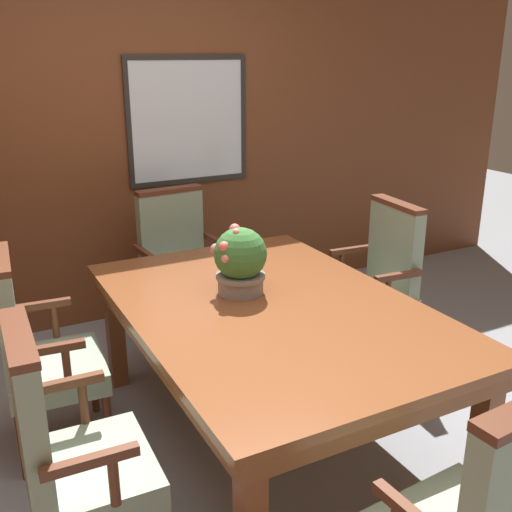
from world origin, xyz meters
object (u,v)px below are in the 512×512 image
chair_right_far (378,278)px  potted_plant (240,261)px  chair_left_near (66,448)px  dining_table (270,321)px  chair_head_far (179,260)px  chair_left_far (36,348)px

chair_right_far → potted_plant: potted_plant is taller
chair_left_near → potted_plant: bearing=-56.8°
chair_right_far → chair_left_near: 2.22m
chair_left_near → potted_plant: potted_plant is taller
dining_table → chair_left_near: size_ratio=1.89×
chair_head_far → chair_left_near: size_ratio=1.00×
chair_left_near → chair_left_far: bearing=-0.1°
chair_right_far → chair_left_far: 2.03m
chair_right_far → chair_left_far: same height
chair_head_far → chair_left_far: 1.37m
chair_head_far → chair_left_near: same height
dining_table → chair_left_near: chair_left_near is taller
dining_table → potted_plant: bearing=106.4°
chair_right_far → chair_left_far: bearing=-85.7°
chair_left_far → chair_left_near: bearing=-177.3°
dining_table → chair_left_far: bearing=157.0°
dining_table → potted_plant: (-0.06, 0.20, 0.26)m
chair_left_far → potted_plant: size_ratio=2.96×
dining_table → chair_left_far: size_ratio=1.89×
chair_right_far → potted_plant: size_ratio=2.96×
chair_right_far → chair_left_near: (-2.06, -0.83, 0.00)m
dining_table → chair_head_far: (0.02, 1.32, -0.10)m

